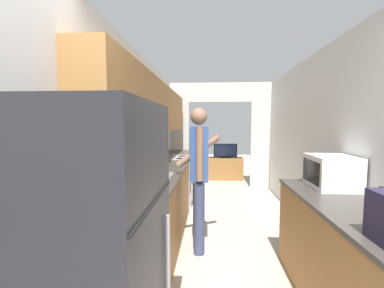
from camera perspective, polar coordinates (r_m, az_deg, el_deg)
The scene contains 11 objects.
wall_left at distance 3.35m, azimuth -11.79°, elevation 3.39°, with size 0.38×7.92×2.50m.
wall_right at distance 3.13m, azimuth 31.36°, elevation -1.62°, with size 0.06×7.92×2.50m.
wall_far_with_doorway at distance 6.16m, azimuth 6.16°, elevation 3.48°, with size 2.78×0.06×2.50m.
counter_left at distance 3.80m, azimuth -6.38°, elevation -12.06°, with size 0.62×4.38×0.92m.
counter_right at distance 2.40m, azimuth 33.99°, elevation -23.35°, with size 0.62×2.26×0.92m.
refrigerator at distance 1.51m, azimuth -22.77°, elevation -24.61°, with size 0.74×0.81×1.66m.
range_oven at distance 4.85m, azimuth -3.87°, elevation -8.26°, with size 0.66×0.77×1.06m.
person at distance 3.09m, azimuth 1.51°, elevation -6.87°, with size 0.56×0.40×1.73m.
microwave at distance 2.87m, azimuth 28.60°, elevation -5.44°, with size 0.39×0.47×0.32m.
tv_cabinet at distance 7.16m, azimuth 7.36°, elevation -5.41°, with size 0.95×0.42×0.60m.
television at distance 7.05m, azimuth 7.42°, elevation -1.55°, with size 0.64×0.16×0.39m.
Camera 1 is at (-0.21, -0.61, 1.56)m, focal length 24.00 mm.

